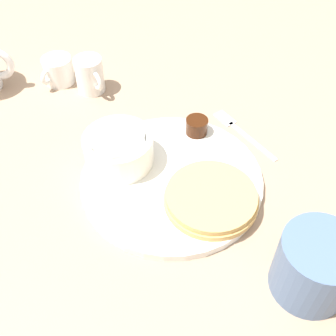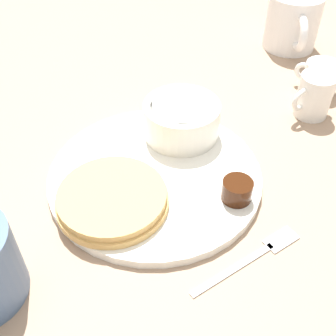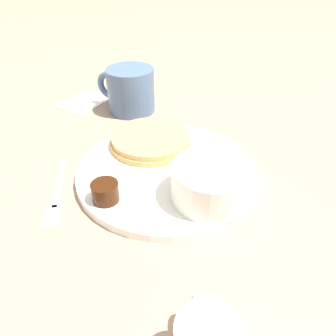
{
  "view_description": "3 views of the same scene",
  "coord_description": "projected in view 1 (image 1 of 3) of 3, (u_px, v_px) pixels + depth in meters",
  "views": [
    {
      "loc": [
        -0.41,
        -0.03,
        0.47
      ],
      "look_at": [
        -0.0,
        0.01,
        0.03
      ],
      "focal_mm": 45.0,
      "sensor_mm": 36.0,
      "label": 1
    },
    {
      "loc": [
        0.05,
        -0.37,
        0.38
      ],
      "look_at": [
        0.02,
        -0.02,
        0.04
      ],
      "focal_mm": 45.0,
      "sensor_mm": 36.0,
      "label": 2
    },
    {
      "loc": [
        0.33,
        0.2,
        0.29
      ],
      "look_at": [
        0.01,
        0.01,
        0.02
      ],
      "focal_mm": 35.0,
      "sensor_mm": 36.0,
      "label": 3
    }
  ],
  "objects": [
    {
      "name": "fork",
      "position": [
        238.0,
        129.0,
        0.7
      ],
      "size": [
        0.12,
        0.1,
        0.0
      ],
      "color": "silver",
      "rests_on": "ground_plane"
    },
    {
      "name": "syrup_cup",
      "position": [
        197.0,
        126.0,
        0.67
      ],
      "size": [
        0.04,
        0.04,
        0.03
      ],
      "color": "#38190A",
      "rests_on": "plate"
    },
    {
      "name": "butter_ramekin",
      "position": [
        114.0,
        144.0,
        0.64
      ],
      "size": [
        0.04,
        0.04,
        0.04
      ],
      "color": "white",
      "rests_on": "plate"
    },
    {
      "name": "pancake_stack",
      "position": [
        211.0,
        198.0,
        0.58
      ],
      "size": [
        0.13,
        0.13,
        0.02
      ],
      "color": "tan",
      "rests_on": "plate"
    },
    {
      "name": "bowl",
      "position": [
        119.0,
        149.0,
        0.62
      ],
      "size": [
        0.1,
        0.1,
        0.05
      ],
      "color": "white",
      "rests_on": "plate"
    },
    {
      "name": "ground_plane",
      "position": [
        172.0,
        182.0,
        0.62
      ],
      "size": [
        4.0,
        4.0,
        0.0
      ],
      "primitive_type": "plane",
      "color": "#9E7F66"
    },
    {
      "name": "creamer_pitcher_far",
      "position": [
        58.0,
        70.0,
        0.78
      ],
      "size": [
        0.07,
        0.05,
        0.05
      ],
      "color": "white",
      "rests_on": "ground_plane"
    },
    {
      "name": "coffee_mug",
      "position": [
        317.0,
        266.0,
        0.48
      ],
      "size": [
        0.09,
        0.12,
        0.09
      ],
      "color": "slate",
      "rests_on": "ground_plane"
    },
    {
      "name": "plate",
      "position": [
        172.0,
        180.0,
        0.62
      ],
      "size": [
        0.27,
        0.27,
        0.01
      ],
      "color": "white",
      "rests_on": "ground_plane"
    },
    {
      "name": "creamer_pitcher_near",
      "position": [
        90.0,
        75.0,
        0.75
      ],
      "size": [
        0.06,
        0.06,
        0.07
      ],
      "color": "white",
      "rests_on": "ground_plane"
    }
  ]
}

